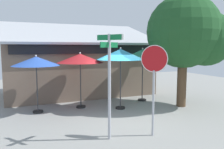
{
  "coord_description": "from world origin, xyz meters",
  "views": [
    {
      "loc": [
        -4.09,
        -8.17,
        2.78
      ],
      "look_at": [
        -0.17,
        1.2,
        1.6
      ],
      "focal_mm": 36.51,
      "sensor_mm": 36.0,
      "label": 1
    }
  ],
  "objects_px": {
    "patio_umbrella_royal_blue_left": "(36,62)",
    "patio_umbrella_crimson_center": "(80,59)",
    "stop_sign": "(154,72)",
    "street_sign_post": "(109,76)",
    "patio_umbrella_forest_green_far_right": "(143,54)",
    "shade_tree": "(190,34)",
    "patio_umbrella_teal_right": "(121,55)"
  },
  "relations": [
    {
      "from": "street_sign_post",
      "to": "patio_umbrella_crimson_center",
      "type": "distance_m",
      "value": 3.99
    },
    {
      "from": "stop_sign",
      "to": "patio_umbrella_forest_green_far_right",
      "type": "relative_size",
      "value": 1.03
    },
    {
      "from": "street_sign_post",
      "to": "patio_umbrella_forest_green_far_right",
      "type": "height_order",
      "value": "street_sign_post"
    },
    {
      "from": "stop_sign",
      "to": "patio_umbrella_royal_blue_left",
      "type": "height_order",
      "value": "stop_sign"
    },
    {
      "from": "patio_umbrella_royal_blue_left",
      "to": "patio_umbrella_crimson_center",
      "type": "bearing_deg",
      "value": 2.65
    },
    {
      "from": "patio_umbrella_teal_right",
      "to": "patio_umbrella_forest_green_far_right",
      "type": "bearing_deg",
      "value": 30.53
    },
    {
      "from": "patio_umbrella_royal_blue_left",
      "to": "street_sign_post",
      "type": "bearing_deg",
      "value": -65.4
    },
    {
      "from": "patio_umbrella_crimson_center",
      "to": "street_sign_post",
      "type": "bearing_deg",
      "value": -92.29
    },
    {
      "from": "stop_sign",
      "to": "patio_umbrella_teal_right",
      "type": "xyz_separation_m",
      "value": [
        0.4,
        3.33,
        0.45
      ]
    },
    {
      "from": "patio_umbrella_forest_green_far_right",
      "to": "shade_tree",
      "type": "bearing_deg",
      "value": -52.49
    },
    {
      "from": "patio_umbrella_teal_right",
      "to": "shade_tree",
      "type": "height_order",
      "value": "shade_tree"
    },
    {
      "from": "stop_sign",
      "to": "patio_umbrella_royal_blue_left",
      "type": "relative_size",
      "value": 1.15
    },
    {
      "from": "street_sign_post",
      "to": "patio_umbrella_crimson_center",
      "type": "relative_size",
      "value": 1.23
    },
    {
      "from": "patio_umbrella_royal_blue_left",
      "to": "shade_tree",
      "type": "distance_m",
      "value": 7.03
    },
    {
      "from": "shade_tree",
      "to": "street_sign_post",
      "type": "bearing_deg",
      "value": -155.49
    },
    {
      "from": "patio_umbrella_royal_blue_left",
      "to": "patio_umbrella_forest_green_far_right",
      "type": "xyz_separation_m",
      "value": [
        5.31,
        0.22,
        0.25
      ]
    },
    {
      "from": "patio_umbrella_royal_blue_left",
      "to": "shade_tree",
      "type": "bearing_deg",
      "value": -13.56
    },
    {
      "from": "patio_umbrella_royal_blue_left",
      "to": "patio_umbrella_crimson_center",
      "type": "relative_size",
      "value": 0.96
    },
    {
      "from": "patio_umbrella_royal_blue_left",
      "to": "patio_umbrella_forest_green_far_right",
      "type": "height_order",
      "value": "patio_umbrella_forest_green_far_right"
    },
    {
      "from": "stop_sign",
      "to": "patio_umbrella_teal_right",
      "type": "distance_m",
      "value": 3.39
    },
    {
      "from": "shade_tree",
      "to": "patio_umbrella_royal_blue_left",
      "type": "bearing_deg",
      "value": 166.44
    },
    {
      "from": "stop_sign",
      "to": "street_sign_post",
      "type": "bearing_deg",
      "value": 169.4
    },
    {
      "from": "patio_umbrella_teal_right",
      "to": "shade_tree",
      "type": "bearing_deg",
      "value": -14.41
    },
    {
      "from": "street_sign_post",
      "to": "stop_sign",
      "type": "bearing_deg",
      "value": -10.6
    },
    {
      "from": "street_sign_post",
      "to": "patio_umbrella_crimson_center",
      "type": "height_order",
      "value": "street_sign_post"
    },
    {
      "from": "patio_umbrella_crimson_center",
      "to": "patio_umbrella_forest_green_far_right",
      "type": "bearing_deg",
      "value": 2.28
    },
    {
      "from": "stop_sign",
      "to": "patio_umbrella_royal_blue_left",
      "type": "xyz_separation_m",
      "value": [
        -3.16,
        4.14,
        0.17
      ]
    },
    {
      "from": "patio_umbrella_crimson_center",
      "to": "patio_umbrella_teal_right",
      "type": "distance_m",
      "value": 1.87
    },
    {
      "from": "stop_sign",
      "to": "patio_umbrella_teal_right",
      "type": "height_order",
      "value": "stop_sign"
    },
    {
      "from": "patio_umbrella_crimson_center",
      "to": "patio_umbrella_forest_green_far_right",
      "type": "xyz_separation_m",
      "value": [
        3.38,
        0.13,
        0.16
      ]
    },
    {
      "from": "shade_tree",
      "to": "stop_sign",
      "type": "bearing_deg",
      "value": -144.8
    },
    {
      "from": "patio_umbrella_crimson_center",
      "to": "patio_umbrella_forest_green_far_right",
      "type": "distance_m",
      "value": 3.38
    }
  ]
}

